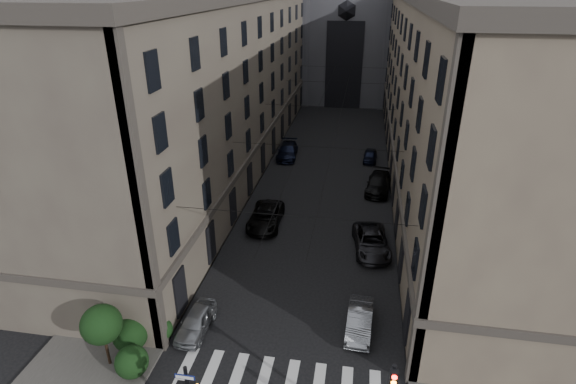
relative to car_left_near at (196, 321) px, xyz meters
The scene contains 15 objects.
sidewalk_left 28.42m from the car_left_near, 99.81° to the left, with size 7.00×80.00×0.15m, color #383533.
sidewalk_right 32.33m from the car_left_near, 60.01° to the left, with size 7.00×80.00×0.15m, color #383533.
zebra_crossing 6.44m from the car_left_near, 27.94° to the right, with size 11.00×3.20×0.01m, color beige.
building_left 30.32m from the car_left_near, 105.54° to the left, with size 13.60×60.60×18.85m.
building_right 34.98m from the car_left_near, 55.70° to the left, with size 13.60×60.60×18.85m.
shrub_cluster 4.43m from the car_left_near, 135.65° to the right, with size 3.90×4.40×3.90m.
tram_wires 28.96m from the car_left_near, 78.43° to the left, with size 14.00×60.00×0.43m.
car_left_near is the anchor object (origin of this frame).
car_left_midnear 14.68m from the car_left_near, 84.30° to the left, with size 1.55×4.44×1.46m, color black.
car_left_midfar 13.83m from the car_left_near, 84.15° to the left, with size 2.68×5.82×1.62m, color black.
car_left_far 30.83m from the car_left_near, 89.12° to the left, with size 2.31×5.68×1.65m, color black.
car_right_near 10.08m from the car_left_near, 10.03° to the left, with size 1.50×4.31×1.42m, color slate.
car_right_midnear 15.37m from the car_left_near, 46.19° to the left, with size 2.67×5.79×1.61m, color black.
car_right_midfar 25.37m from the car_left_near, 63.41° to the left, with size 2.31×5.69×1.65m, color black.
car_right_far 32.95m from the car_left_near, 71.43° to the left, with size 1.55×3.86×1.32m, color black.
Camera 1 is at (3.52, -12.34, 19.64)m, focal length 28.00 mm.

